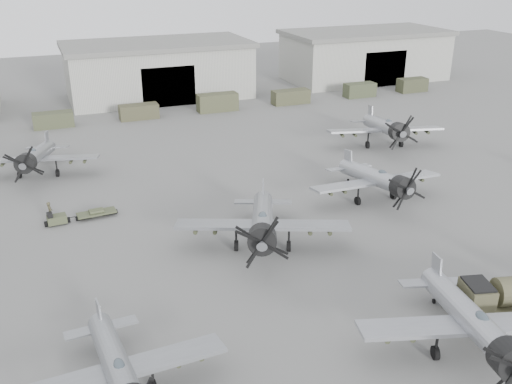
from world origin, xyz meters
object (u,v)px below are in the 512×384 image
aircraft_far_0 (36,157)px  aircraft_far_1 (386,127)px  aircraft_near_1 (475,324)px  aircraft_mid_2 (378,179)px  ground_crew (50,212)px  aircraft_near_0 (118,370)px  tug_trailer (72,217)px  aircraft_mid_1 (263,223)px

aircraft_far_0 → aircraft_far_1: size_ratio=0.92×
aircraft_near_1 → aircraft_mid_2: 22.37m
aircraft_near_1 → ground_crew: size_ratio=7.02×
aircraft_far_1 → aircraft_near_0: bearing=-125.2°
aircraft_near_0 → aircraft_far_0: bearing=91.4°
aircraft_near_0 → tug_trailer: (-0.48, 23.52, -1.68)m
aircraft_near_1 → aircraft_far_1: 38.53m
aircraft_near_1 → aircraft_mid_2: aircraft_near_1 is taller
aircraft_near_0 → tug_trailer: bearing=88.0°
aircraft_mid_1 → aircraft_far_1: (23.30, 18.37, 0.02)m
aircraft_far_0 → tug_trailer: (2.39, -12.18, -1.87)m
aircraft_near_0 → ground_crew: (-2.22, 24.16, -1.18)m
aircraft_mid_2 → tug_trailer: (-27.10, 6.13, -1.89)m
ground_crew → tug_trailer: bearing=-123.4°
aircraft_far_1 → aircraft_mid_1: bearing=-127.3°
aircraft_near_0 → aircraft_near_1: aircraft_near_1 is taller
tug_trailer → ground_crew: ground_crew is taller
aircraft_far_0 → tug_trailer: aircraft_far_0 is taller
aircraft_far_0 → tug_trailer: bearing=-64.8°
aircraft_mid_2 → ground_crew: (-28.84, 6.77, -1.40)m
aircraft_near_1 → ground_crew: aircraft_near_1 is taller
tug_trailer → aircraft_mid_2: bearing=-17.5°
aircraft_near_0 → aircraft_near_1: size_ratio=0.88×
aircraft_near_0 → aircraft_far_1: 47.66m
aircraft_near_0 → aircraft_mid_2: (26.62, 17.39, 0.22)m
aircraft_near_1 → aircraft_mid_1: 17.51m
aircraft_mid_2 → aircraft_far_0: aircraft_mid_2 is taller
aircraft_near_1 → aircraft_far_1: aircraft_far_1 is taller
ground_crew → aircraft_far_0: bearing=-10.1°
tug_trailer → aircraft_far_0: bearing=96.3°
tug_trailer → aircraft_near_1: bearing=-58.6°
aircraft_near_0 → tug_trailer: aircraft_near_0 is taller
aircraft_mid_2 → ground_crew: bearing=167.9°
aircraft_mid_2 → aircraft_far_1: 16.60m
aircraft_near_0 → aircraft_far_0: aircraft_far_0 is taller
ground_crew → aircraft_near_0: bearing=172.0°
aircraft_near_0 → aircraft_mid_1: aircraft_mid_1 is taller
aircraft_far_1 → ground_crew: 39.16m
aircraft_near_1 → aircraft_far_1: size_ratio=0.95×
aircraft_mid_1 → aircraft_far_1: bearing=60.8°
aircraft_mid_2 → aircraft_mid_1: bearing=-159.0°
aircraft_mid_1 → aircraft_near_1: bearing=-45.9°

